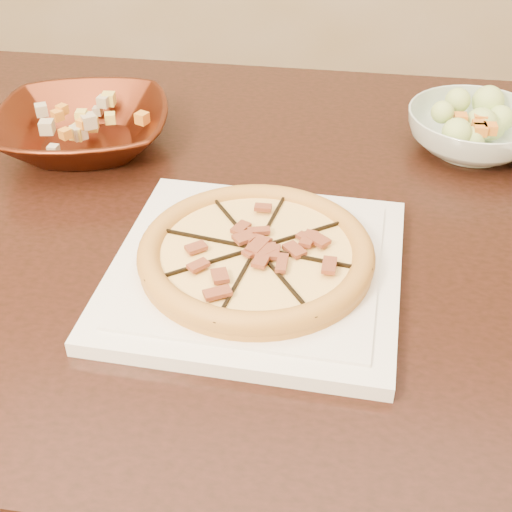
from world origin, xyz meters
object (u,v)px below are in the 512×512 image
Objects in this scene: plate at (256,270)px; salad_bowl at (473,131)px; pizza at (256,253)px; bronze_bowl at (85,129)px; dining_table at (207,260)px.

salad_bowl is (0.29, 0.33, 0.02)m from plate.
plate is 1.34× the size of pizza.
bronze_bowl is at bearing 134.23° from plate.
pizza is at bearing -45.77° from bronze_bowl.
dining_table is 4.30× the size of plate.
pizza is at bearing -61.34° from dining_table.
pizza is at bearing -131.49° from salad_bowl.
dining_table is at bearing -154.33° from salad_bowl.
bronze_bowl is 1.28× the size of salad_bowl.
bronze_bowl is (-0.28, 0.29, -0.00)m from pizza.
dining_table is 6.15× the size of bronze_bowl.
plate is at bearing -131.49° from salad_bowl.
dining_table is 5.75× the size of pizza.
bronze_bowl is at bearing 145.28° from dining_table.
dining_table is 7.86× the size of salad_bowl.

